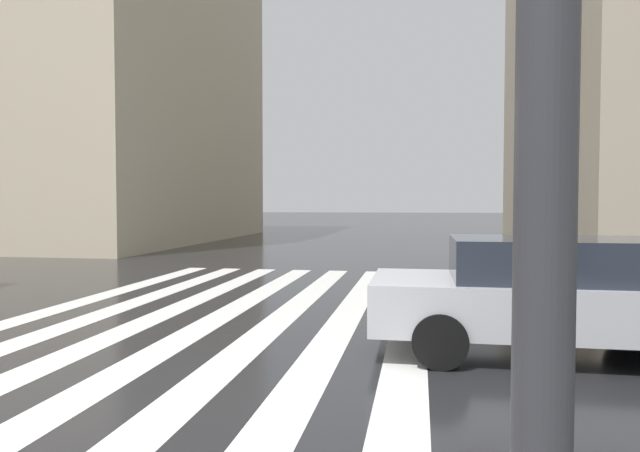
{
  "coord_description": "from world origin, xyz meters",
  "views": [
    {
      "loc": [
        -4.66,
        -2.29,
        1.83
      ],
      "look_at": [
        9.13,
        0.13,
        1.27
      ],
      "focal_mm": 31.89,
      "sensor_mm": 36.0,
      "label": 1
    }
  ],
  "objects": [
    {
      "name": "car_silver",
      "position": [
        2.5,
        -3.82,
        0.76
      ],
      "size": [
        1.85,
        4.1,
        1.41
      ],
      "color": "#B7B7BC",
      "rests_on": "ground_plane"
    },
    {
      "name": "ground_plane",
      "position": [
        0.0,
        0.0,
        0.0
      ],
      "size": [
        220.0,
        220.0,
        0.0
      ],
      "primitive_type": "plane",
      "color": "black"
    },
    {
      "name": "zebra_crossing",
      "position": [
        4.0,
        0.86,
        0.0
      ],
      "size": [
        13.0,
        6.5,
        0.01
      ],
      "color": "silver",
      "rests_on": "ground_plane"
    }
  ]
}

